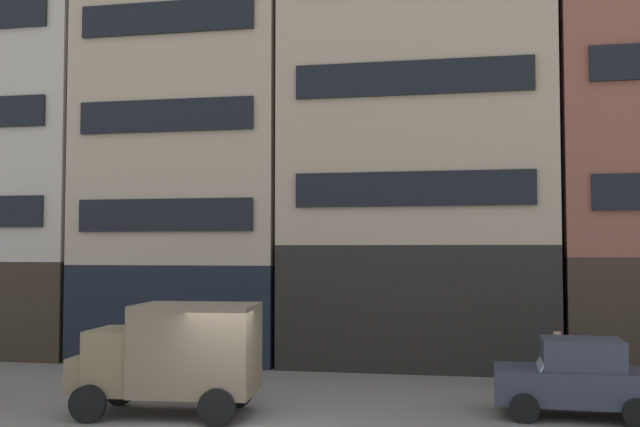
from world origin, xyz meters
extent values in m
cube|color=#33281E|center=(-12.90, 11.23, 1.74)|extent=(8.32, 6.71, 3.48)
cube|color=#B7AD9E|center=(-12.90, 11.23, 10.57)|extent=(8.32, 6.71, 14.17)
cube|color=black|center=(-4.92, 11.23, 1.69)|extent=(7.34, 6.71, 3.39)
cube|color=tan|center=(-4.92, 11.23, 8.45)|extent=(7.34, 6.71, 10.12)
cube|color=black|center=(-4.92, 7.81, 5.07)|extent=(6.17, 0.12, 1.10)
cube|color=black|center=(-4.92, 7.81, 8.45)|extent=(6.17, 0.12, 1.10)
cube|color=black|center=(-4.92, 7.81, 11.82)|extent=(6.17, 0.12, 1.10)
cube|color=black|center=(3.40, 11.23, 2.03)|extent=(8.99, 6.71, 4.06)
cube|color=tan|center=(3.40, 11.23, 9.38)|extent=(8.99, 6.71, 10.63)
cube|color=black|center=(3.40, 7.81, 5.83)|extent=(7.55, 0.12, 1.10)
cube|color=black|center=(3.40, 7.81, 9.38)|extent=(7.55, 0.12, 1.10)
cube|color=#7A6B4C|center=(-3.12, 1.16, 1.27)|extent=(1.52, 1.80, 1.50)
cube|color=#7A6B4C|center=(-3.82, 1.10, 0.97)|extent=(1.01, 1.51, 0.80)
cube|color=#756651|center=(-1.33, 1.29, 1.57)|extent=(2.94, 2.11, 2.10)
cube|color=silver|center=(-3.57, 1.12, 1.52)|extent=(0.29, 1.37, 0.64)
cylinder|color=black|center=(-3.50, 0.17, 0.42)|extent=(0.85, 0.28, 0.84)
cylinder|color=black|center=(-3.64, 2.07, 0.42)|extent=(0.85, 0.28, 0.84)
cylinder|color=black|center=(-0.51, 0.40, 0.42)|extent=(0.85, 0.28, 0.84)
cylinder|color=black|center=(-0.65, 2.30, 0.42)|extent=(0.85, 0.28, 0.84)
cube|color=#333847|center=(7.46, 2.76, 0.73)|extent=(3.76, 1.75, 0.80)
cube|color=#333847|center=(7.61, 2.76, 1.48)|extent=(1.86, 1.51, 0.70)
cube|color=silver|center=(6.76, 2.79, 1.35)|extent=(0.39, 1.32, 0.56)
cylinder|color=black|center=(6.23, 1.97, 0.33)|extent=(0.67, 0.21, 0.66)
cylinder|color=black|center=(6.29, 3.65, 0.33)|extent=(0.67, 0.21, 0.66)
cylinder|color=black|center=(8.62, 1.88, 0.33)|extent=(0.67, 0.21, 0.66)
cylinder|color=black|center=(8.69, 3.56, 0.33)|extent=(0.67, 0.21, 0.66)
cylinder|color=black|center=(7.36, 5.89, 0.42)|extent=(0.16, 0.16, 0.85)
cylinder|color=black|center=(7.56, 5.89, 0.42)|extent=(0.16, 0.16, 0.85)
cylinder|color=black|center=(7.46, 5.89, 1.16)|extent=(0.39, 0.39, 0.62)
sphere|color=tan|center=(7.46, 5.89, 1.60)|extent=(0.22, 0.22, 0.22)
cylinder|color=black|center=(7.46, 5.89, 1.70)|extent=(0.28, 0.28, 0.02)
cylinder|color=black|center=(7.46, 5.89, 1.75)|extent=(0.18, 0.18, 0.09)
camera|label=1|loc=(4.78, -15.28, 3.92)|focal=41.00mm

